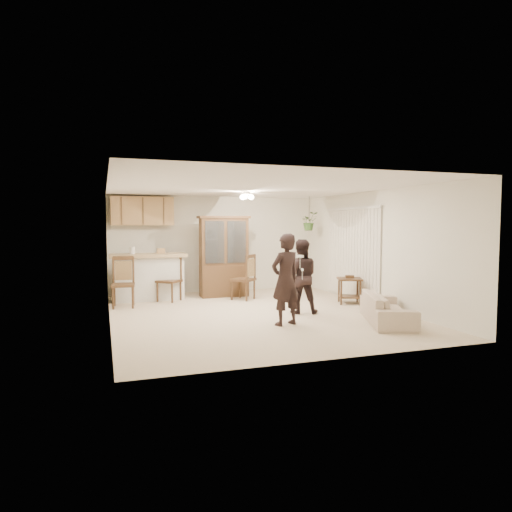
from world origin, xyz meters
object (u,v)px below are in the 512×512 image
object	(u,v)px
child	(300,280)
chair_bar	(123,293)
adult	(285,274)
chair_hutch_left	(169,288)
china_hutch	(224,257)
chair_hutch_right	(243,287)
side_table	(349,290)
sofa	(387,302)

from	to	relation	value
child	chair_bar	bearing A→B (deg)	-9.81
adult	child	bearing A→B (deg)	-145.19
chair_hutch_left	china_hutch	bearing A→B (deg)	50.74
chair_bar	chair_hutch_right	size ratio (longest dim) A/B	1.01
adult	chair_hutch_left	size ratio (longest dim) A/B	1.70
side_table	chair_hutch_right	size ratio (longest dim) A/B	0.64
child	chair_bar	xyz separation A→B (m)	(-3.33, 1.79, -0.37)
sofa	chair_bar	world-z (taller)	chair_bar
china_hutch	side_table	bearing A→B (deg)	-37.19
chair_hutch_left	chair_hutch_right	distance (m)	1.72
sofa	china_hutch	world-z (taller)	china_hutch
sofa	side_table	bearing A→B (deg)	12.05
chair_hutch_right	child	bearing A→B (deg)	63.45
adult	chair_bar	world-z (taller)	adult
sofa	china_hutch	bearing A→B (deg)	50.47
sofa	child	bearing A→B (deg)	64.02
child	chair_bar	size ratio (longest dim) A/B	1.25
sofa	chair_hutch_right	world-z (taller)	chair_hutch_right
sofa	chair_hutch_left	world-z (taller)	chair_hutch_left
sofa	side_table	world-z (taller)	sofa
china_hutch	chair_hutch_left	xyz separation A→B (m)	(-1.38, -0.28, -0.68)
child	china_hutch	distance (m)	2.73
sofa	chair_hutch_right	size ratio (longest dim) A/B	1.75
china_hutch	child	bearing A→B (deg)	-69.43
adult	china_hutch	distance (m)	3.47
side_table	chair_hutch_right	xyz separation A→B (m)	(-2.10, 1.27, 0.00)
side_table	chair_bar	distance (m)	4.96
chair_bar	side_table	bearing A→B (deg)	-8.08
side_table	chair_hutch_left	distance (m)	4.12
chair_hutch_left	chair_hutch_right	world-z (taller)	chair_hutch_right
side_table	sofa	bearing A→B (deg)	-100.28
china_hutch	chair_bar	xyz separation A→B (m)	(-2.42, -0.76, -0.67)
china_hutch	chair_bar	bearing A→B (deg)	-161.49
child	chair_hutch_left	bearing A→B (deg)	-26.26
adult	chair_hutch_left	bearing A→B (deg)	-81.12
sofa	adult	xyz separation A→B (m)	(-1.84, 0.38, 0.53)
child	chair_hutch_right	distance (m)	2.06
sofa	chair_bar	xyz separation A→B (m)	(-4.47, 3.08, -0.06)
side_table	chair_bar	world-z (taller)	chair_bar
side_table	adult	bearing A→B (deg)	-144.39
adult	side_table	bearing A→B (deg)	-162.19
chair_hutch_right	sofa	bearing A→B (deg)	74.60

